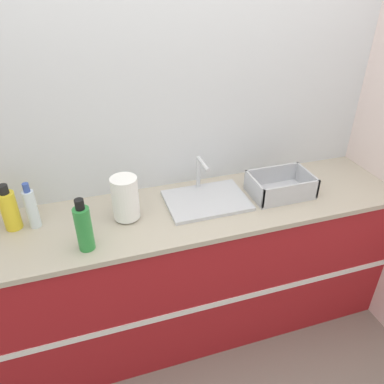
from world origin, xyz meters
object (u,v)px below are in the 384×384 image
Objects in this scene: bottle_clear at (31,208)px; bottle_yellow at (9,210)px; dish_rack at (280,187)px; paper_towel_roll at (125,198)px; bottle_green at (84,227)px; sink at (206,199)px.

bottle_yellow is (-0.10, 0.02, -0.00)m from bottle_clear.
bottle_yellow is (-1.45, 0.12, 0.07)m from dish_rack.
paper_towel_roll is 0.97× the size of bottle_yellow.
sink is at bearing 17.38° from bottle_green.
bottle_clear reaches higher than paper_towel_roll.
bottle_green is at bearing -162.62° from sink.
paper_towel_roll is (-0.45, -0.02, 0.10)m from sink.
sink is 1.80× the size of bottle_clear.
bottle_clear is 1.01× the size of bottle_yellow.
bottle_green is at bearing -171.93° from dish_rack.
bottle_clear is at bearing 177.06° from sink.
dish_rack is 1.12m from bottle_green.
paper_towel_roll is at bearing -8.81° from bottle_clear.
bottle_green is 1.09× the size of bottle_yellow.
paper_towel_roll is 0.89m from dish_rack.
bottle_clear is at bearing 171.19° from paper_towel_roll.
bottle_green is at bearing -38.95° from bottle_yellow.
dish_rack is 1.41× the size of bottle_yellow.
bottle_yellow is at bearing 170.81° from paper_towel_roll.
paper_towel_roll is at bearing 40.07° from bottle_green.
bottle_clear is (-0.24, 0.26, -0.01)m from bottle_green.
bottle_yellow is at bearing 141.05° from bottle_green.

